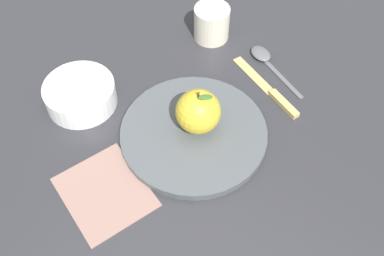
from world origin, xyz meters
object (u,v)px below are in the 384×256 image
(apple, at_px, (200,113))
(cup, at_px, (212,22))
(knife, at_px, (271,91))
(side_bowl, at_px, (80,93))
(spoon, at_px, (264,58))
(linen_napkin, at_px, (105,192))
(dinner_plate, at_px, (192,132))

(apple, xyz_separation_m, cup, (-0.12, 0.22, -0.01))
(apple, distance_m, knife, 0.17)
(side_bowl, xyz_separation_m, spoon, (0.23, 0.29, -0.02))
(side_bowl, xyz_separation_m, cup, (0.10, 0.29, 0.01))
(knife, distance_m, linen_napkin, 0.36)
(dinner_plate, height_order, spoon, dinner_plate)
(cup, xyz_separation_m, spoon, (0.13, -0.00, -0.03))
(side_bowl, bearing_deg, cup, 70.92)
(side_bowl, xyz_separation_m, knife, (0.28, 0.22, -0.02))
(dinner_plate, bearing_deg, linen_napkin, -106.55)
(cup, bearing_deg, spoon, -0.05)
(side_bowl, bearing_deg, spoon, 51.92)
(dinner_plate, xyz_separation_m, side_bowl, (-0.21, -0.05, 0.02))
(linen_napkin, bearing_deg, side_bowl, 142.62)
(spoon, bearing_deg, side_bowl, -128.08)
(knife, height_order, spoon, spoon)
(side_bowl, bearing_deg, apple, 16.77)
(cup, bearing_deg, apple, -61.98)
(side_bowl, relative_size, spoon, 0.84)
(dinner_plate, xyz_separation_m, cup, (-0.11, 0.24, 0.03))
(apple, bearing_deg, linen_napkin, -107.43)
(cup, bearing_deg, linen_napkin, -81.73)
(linen_napkin, bearing_deg, cup, 98.27)
(apple, relative_size, knife, 0.51)
(side_bowl, height_order, cup, cup)
(apple, bearing_deg, dinner_plate, -118.07)
(dinner_plate, relative_size, cup, 3.53)
(spoon, height_order, linen_napkin, spoon)
(spoon, bearing_deg, apple, -91.97)
(side_bowl, bearing_deg, linen_napkin, -37.38)
(dinner_plate, distance_m, knife, 0.18)
(linen_napkin, bearing_deg, apple, 72.57)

